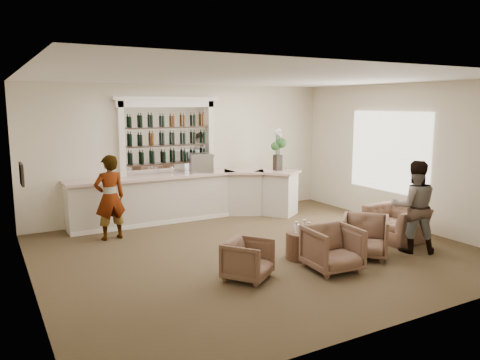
% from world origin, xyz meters
% --- Properties ---
extents(ground, '(8.00, 8.00, 0.00)m').
position_xyz_m(ground, '(0.00, 0.00, 0.00)').
color(ground, brown).
rests_on(ground, ground).
extents(room_shell, '(8.04, 7.02, 3.32)m').
position_xyz_m(room_shell, '(0.16, 0.71, 2.34)').
color(room_shell, beige).
rests_on(room_shell, ground).
extents(bar_counter, '(5.72, 1.80, 1.14)m').
position_xyz_m(bar_counter, '(-0.16, 3.00, 0.57)').
color(bar_counter, beige).
rests_on(bar_counter, ground).
extents(back_bar_alcove, '(2.64, 0.25, 3.00)m').
position_xyz_m(back_bar_alcove, '(-0.50, 3.41, 2.03)').
color(back_bar_alcove, white).
rests_on(back_bar_alcove, ground).
extents(cocktail_table, '(0.61, 0.61, 0.50)m').
position_xyz_m(cocktail_table, '(0.50, -0.76, 0.25)').
color(cocktail_table, '#533524').
rests_on(cocktail_table, ground).
extents(sommelier, '(0.70, 0.50, 1.79)m').
position_xyz_m(sommelier, '(-2.26, 2.22, 0.90)').
color(sommelier, gray).
rests_on(sommelier, ground).
extents(guest, '(1.09, 1.04, 1.78)m').
position_xyz_m(guest, '(2.61, -1.46, 0.89)').
color(guest, gray).
rests_on(guest, ground).
extents(armchair_left, '(0.98, 0.99, 0.65)m').
position_xyz_m(armchair_left, '(-0.89, -1.16, 0.33)').
color(armchair_left, brown).
rests_on(armchair_left, ground).
extents(armchair_center, '(0.90, 0.92, 0.77)m').
position_xyz_m(armchair_center, '(0.58, -1.52, 0.39)').
color(armchair_center, brown).
rests_on(armchair_center, ground).
extents(armchair_right, '(1.19, 1.19, 0.77)m').
position_xyz_m(armchair_right, '(1.60, -1.23, 0.39)').
color(armchair_right, brown).
rests_on(armchair_right, ground).
extents(armchair_far, '(1.03, 1.15, 0.71)m').
position_xyz_m(armchair_far, '(2.94, -0.76, 0.35)').
color(armchair_far, brown).
rests_on(armchair_far, ground).
extents(espresso_machine, '(0.65, 0.59, 0.48)m').
position_xyz_m(espresso_machine, '(0.21, 3.03, 1.38)').
color(espresso_machine, silver).
rests_on(espresso_machine, bar_counter).
extents(flower_vase, '(0.28, 0.28, 1.06)m').
position_xyz_m(flower_vase, '(2.11, 2.47, 1.74)').
color(flower_vase, black).
rests_on(flower_vase, bar_counter).
extents(wine_glass_bar_left, '(0.07, 0.07, 0.21)m').
position_xyz_m(wine_glass_bar_left, '(0.29, 3.06, 1.25)').
color(wine_glass_bar_left, white).
rests_on(wine_glass_bar_left, bar_counter).
extents(wine_glass_bar_right, '(0.07, 0.07, 0.21)m').
position_xyz_m(wine_glass_bar_right, '(-0.59, 2.98, 1.25)').
color(wine_glass_bar_right, white).
rests_on(wine_glass_bar_right, bar_counter).
extents(wine_glass_tbl_a, '(0.07, 0.07, 0.21)m').
position_xyz_m(wine_glass_tbl_a, '(0.38, -0.73, 0.60)').
color(wine_glass_tbl_a, white).
rests_on(wine_glass_tbl_a, cocktail_table).
extents(wine_glass_tbl_b, '(0.07, 0.07, 0.21)m').
position_xyz_m(wine_glass_tbl_b, '(0.60, -0.68, 0.60)').
color(wine_glass_tbl_b, white).
rests_on(wine_glass_tbl_b, cocktail_table).
extents(wine_glass_tbl_c, '(0.07, 0.07, 0.21)m').
position_xyz_m(wine_glass_tbl_c, '(0.54, -0.89, 0.60)').
color(wine_glass_tbl_c, white).
rests_on(wine_glass_tbl_c, cocktail_table).
extents(napkin_holder, '(0.08, 0.08, 0.12)m').
position_xyz_m(napkin_holder, '(0.48, -0.62, 0.56)').
color(napkin_holder, white).
rests_on(napkin_holder, cocktail_table).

